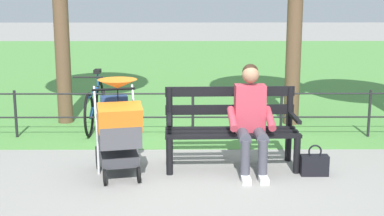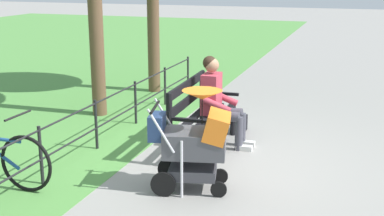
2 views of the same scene
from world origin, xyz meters
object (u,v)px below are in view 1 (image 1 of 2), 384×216
Objects in this scene: person_on_bench at (251,116)px; stroller at (118,127)px; park_bench at (231,124)px; handbag at (314,165)px; bicycle at (95,105)px.

person_on_bench is 1.11× the size of stroller.
person_on_bench is at bearing 134.06° from park_bench.
park_bench reaches higher than handbag.
person_on_bench reaches higher than handbag.
person_on_bench is at bearing -11.47° from handbag.
handbag is at bearing 158.65° from park_bench.
park_bench is 2.73m from bicycle.
park_bench is 1.38m from stroller.
handbag is (-0.74, 0.15, -0.55)m from person_on_bench.
stroller is 3.11× the size of handbag.
bicycle is at bearing -73.95° from stroller.
stroller is (1.54, 0.16, -0.08)m from person_on_bench.
park_bench reaches higher than bicycle.
handbag is at bearing 142.45° from bicycle.
stroller is at bearing 16.22° from park_bench.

